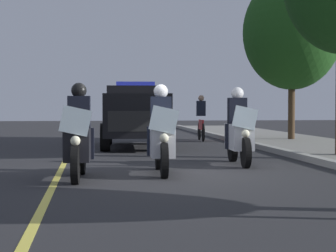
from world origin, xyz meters
name	(u,v)px	position (x,y,z in m)	size (l,w,h in m)	color
ground_plane	(171,174)	(0.00, 0.00, 0.00)	(80.00, 80.00, 0.00)	#28282B
lane_stripe_center	(58,175)	(0.00, -2.13, 0.00)	(48.00, 0.12, 0.01)	#E0D14C
police_motorcycle_lead_left	(78,140)	(0.58, -1.74, 0.70)	(2.14, 0.59, 1.72)	black
police_motorcycle_lead_right	(161,137)	(-0.05, -0.18, 0.70)	(2.14, 0.59, 1.72)	black
police_motorcycle_trailing	(239,133)	(-1.55, 1.72, 0.70)	(2.14, 0.59, 1.72)	black
police_suv	(136,113)	(-7.30, -0.15, 1.07)	(4.99, 2.27, 2.05)	black
cyclist_background	(201,118)	(-10.48, 2.50, 0.84)	(1.76, 0.33, 1.69)	black
tree_far_back	(292,32)	(-9.48, 5.62, 3.93)	(3.52, 3.52, 5.89)	#42301E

